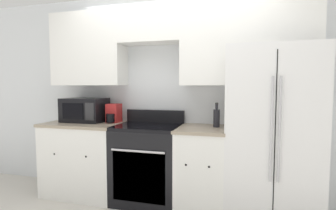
# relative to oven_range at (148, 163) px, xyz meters

# --- Properties ---
(wall_back) EXTENTS (8.00, 0.39, 2.60)m
(wall_back) POSITION_rel_oven_range_xyz_m (0.27, 0.27, 1.08)
(wall_back) COLOR silver
(wall_back) RESTS_ON ground_plane
(lower_cabinets_left) EXTENTS (0.99, 0.64, 0.94)m
(lower_cabinets_left) POSITION_rel_oven_range_xyz_m (-0.87, 0.00, -0.00)
(lower_cabinets_left) COLOR white
(lower_cabinets_left) RESTS_ON ground_plane
(lower_cabinets_right) EXTENTS (0.56, 0.64, 0.94)m
(lower_cabinets_right) POSITION_rel_oven_range_xyz_m (0.66, 0.00, -0.00)
(lower_cabinets_right) COLOR white
(lower_cabinets_right) RESTS_ON ground_plane
(oven_range) EXTENTS (0.78, 0.65, 1.10)m
(oven_range) POSITION_rel_oven_range_xyz_m (0.00, 0.00, 0.00)
(oven_range) COLOR black
(oven_range) RESTS_ON ground_plane
(refrigerator) EXTENTS (0.94, 0.78, 1.83)m
(refrigerator) POSITION_rel_oven_range_xyz_m (1.39, 0.06, 0.44)
(refrigerator) COLOR white
(refrigerator) RESTS_ON ground_plane
(microwave) EXTENTS (0.55, 0.38, 0.31)m
(microwave) POSITION_rel_oven_range_xyz_m (-0.91, 0.08, 0.62)
(microwave) COLOR black
(microwave) RESTS_ON lower_cabinets_left
(bottle) EXTENTS (0.07, 0.07, 0.28)m
(bottle) POSITION_rel_oven_range_xyz_m (0.81, 0.09, 0.58)
(bottle) COLOR black
(bottle) RESTS_ON lower_cabinets_right
(electric_kettle) EXTENTS (0.16, 0.24, 0.24)m
(electric_kettle) POSITION_rel_oven_range_xyz_m (-0.52, 0.12, 0.58)
(electric_kettle) COLOR #B22323
(electric_kettle) RESTS_ON lower_cabinets_left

